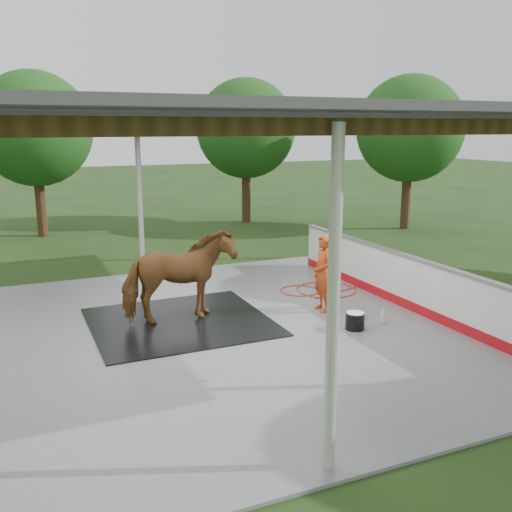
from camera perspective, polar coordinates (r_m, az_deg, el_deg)
name	(u,v)px	position (r m, az deg, el deg)	size (l,w,h in m)	color
ground	(200,336)	(10.91, -5.65, -7.96)	(100.00, 100.00, 0.00)	#1E3814
concrete_slab	(200,335)	(10.90, -5.66, -7.84)	(12.00, 10.00, 0.05)	slate
pavilion_structure	(195,120)	(10.21, -6.15, 13.35)	(12.60, 10.60, 4.05)	beige
dasher_board	(400,280)	(12.83, 14.21, -2.34)	(0.16, 8.00, 1.15)	red
tree_belt	(196,130)	(11.16, -6.07, 12.38)	(28.00, 28.00, 5.80)	#382314
rubber_mat	(180,322)	(11.53, -7.59, -6.52)	(3.44, 3.22, 0.03)	black
horse	(179,277)	(11.26, -7.73, -2.07)	(0.99, 2.16, 1.83)	brown
handler	(323,273)	(12.00, 6.70, -1.73)	(0.59, 0.39, 1.63)	#BA3D13
wash_bucket	(355,321)	(11.17, 9.87, -6.38)	(0.36, 0.36, 0.34)	black
soap_bottle_a	(383,316)	(11.61, 12.63, -5.84)	(0.12, 0.12, 0.32)	silver
soap_bottle_b	(364,314)	(11.78, 10.79, -5.77)	(0.09, 0.09, 0.20)	#338CD8
hose_coil	(318,290)	(13.68, 6.25, -3.39)	(2.02, 1.41, 0.02)	#C0330D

